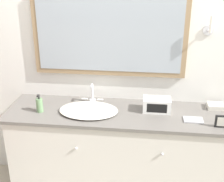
{
  "coord_description": "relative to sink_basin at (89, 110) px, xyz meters",
  "views": [
    {
      "loc": [
        0.2,
        -2.16,
        2.16
      ],
      "look_at": [
        -0.09,
        0.3,
        1.1
      ],
      "focal_mm": 50.0,
      "sensor_mm": 36.0,
      "label": 1
    }
  ],
  "objects": [
    {
      "name": "metal_tray",
      "position": [
        0.91,
        -0.06,
        -0.01
      ],
      "size": [
        0.16,
        0.11,
        0.01
      ],
      "color": "#ADADB2",
      "rests_on": "vanity_counter"
    },
    {
      "name": "sink_basin",
      "position": [
        0.0,
        0.0,
        0.0
      ],
      "size": [
        0.52,
        0.42,
        0.19
      ],
      "color": "silver",
      "rests_on": "vanity_counter"
    },
    {
      "name": "picture_frame",
      "position": [
        1.12,
        -0.15,
        0.04
      ],
      "size": [
        0.12,
        0.01,
        0.11
      ],
      "color": "black",
      "rests_on": "vanity_counter"
    },
    {
      "name": "appliance_box",
      "position": [
        0.6,
        0.08,
        0.04
      ],
      "size": [
        0.24,
        0.15,
        0.12
      ],
      "color": "white",
      "rests_on": "vanity_counter"
    },
    {
      "name": "vanity_counter",
      "position": [
        0.29,
        0.02,
        -0.47
      ],
      "size": [
        2.06,
        0.59,
        0.9
      ],
      "color": "beige",
      "rests_on": "ground_plane"
    },
    {
      "name": "wall_back",
      "position": [
        0.29,
        0.34,
        0.37
      ],
      "size": [
        8.0,
        0.18,
        2.55
      ],
      "color": "white",
      "rests_on": "ground_plane"
    },
    {
      "name": "soap_bottle",
      "position": [
        -0.43,
        -0.05,
        0.05
      ],
      "size": [
        0.06,
        0.06,
        0.17
      ],
      "color": "#709966",
      "rests_on": "vanity_counter"
    },
    {
      "name": "hand_towel_near_sink",
      "position": [
        1.13,
        0.2,
        0.0
      ],
      "size": [
        0.14,
        0.12,
        0.04
      ],
      "color": "silver",
      "rests_on": "vanity_counter"
    }
  ]
}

